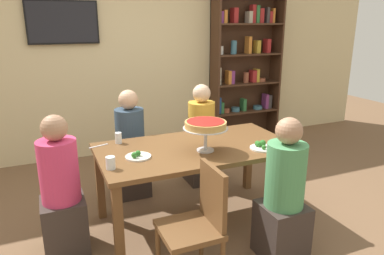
% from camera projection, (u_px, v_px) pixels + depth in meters
% --- Properties ---
extents(ground_plane, '(12.00, 12.00, 0.00)m').
position_uv_depth(ground_plane, '(196.00, 220.00, 3.43)').
color(ground_plane, brown).
extents(rear_partition, '(8.00, 0.12, 2.80)m').
position_uv_depth(rear_partition, '(132.00, 52.00, 4.97)').
color(rear_partition, beige).
rests_on(rear_partition, ground_plane).
extents(dining_table, '(1.74, 0.94, 0.74)m').
position_uv_depth(dining_table, '(196.00, 155.00, 3.24)').
color(dining_table, brown).
rests_on(dining_table, ground_plane).
extents(bookshelf, '(1.10, 0.30, 2.21)m').
position_uv_depth(bookshelf, '(245.00, 66.00, 5.51)').
color(bookshelf, '#422819').
rests_on(bookshelf, ground_plane).
extents(television, '(0.85, 0.05, 0.53)m').
position_uv_depth(television, '(63.00, 22.00, 4.44)').
color(television, black).
extents(diner_far_left, '(0.34, 0.34, 1.15)m').
position_uv_depth(diner_far_left, '(131.00, 151.00, 3.82)').
color(diner_far_left, '#382D28').
rests_on(diner_far_left, ground_plane).
extents(diner_near_right, '(0.34, 0.34, 1.15)m').
position_uv_depth(diner_near_right, '(284.00, 200.00, 2.78)').
color(diner_near_right, '#382D28').
rests_on(diner_near_right, ground_plane).
extents(diner_far_right, '(0.34, 0.34, 1.15)m').
position_uv_depth(diner_far_right, '(201.00, 141.00, 4.13)').
color(diner_far_right, '#382D28').
rests_on(diner_far_right, ground_plane).
extents(diner_head_west, '(0.34, 0.34, 1.15)m').
position_uv_depth(diner_head_west, '(62.00, 196.00, 2.85)').
color(diner_head_west, '#382D28').
rests_on(diner_head_west, ground_plane).
extents(chair_near_left, '(0.40, 0.40, 0.87)m').
position_uv_depth(chair_near_left, '(198.00, 221.00, 2.50)').
color(chair_near_left, brown).
rests_on(chair_near_left, ground_plane).
extents(deep_dish_pizza_stand, '(0.39, 0.39, 0.27)m').
position_uv_depth(deep_dish_pizza_stand, '(206.00, 126.00, 3.05)').
color(deep_dish_pizza_stand, silver).
rests_on(deep_dish_pizza_stand, dining_table).
extents(salad_plate_near_diner, '(0.22, 0.22, 0.07)m').
position_uv_depth(salad_plate_near_diner, '(261.00, 146.00, 3.16)').
color(salad_plate_near_diner, white).
rests_on(salad_plate_near_diner, dining_table).
extents(salad_plate_far_diner, '(0.21, 0.21, 0.06)m').
position_uv_depth(salad_plate_far_diner, '(138.00, 156.00, 2.95)').
color(salad_plate_far_diner, white).
rests_on(salad_plate_far_diner, dining_table).
extents(beer_glass_amber_tall, '(0.07, 0.07, 0.15)m').
position_uv_depth(beer_glass_amber_tall, '(292.00, 139.00, 3.18)').
color(beer_glass_amber_tall, gold).
rests_on(beer_glass_amber_tall, dining_table).
extents(water_glass_clear_near, '(0.06, 0.06, 0.10)m').
position_uv_depth(water_glass_clear_near, '(118.00, 138.00, 3.29)').
color(water_glass_clear_near, white).
rests_on(water_glass_clear_near, dining_table).
extents(water_glass_clear_far, '(0.07, 0.07, 0.10)m').
position_uv_depth(water_glass_clear_far, '(111.00, 163.00, 2.72)').
color(water_glass_clear_far, white).
rests_on(water_glass_clear_far, dining_table).
extents(cutlery_fork_near, '(0.18, 0.07, 0.00)m').
position_uv_depth(cutlery_fork_near, '(213.00, 130.00, 3.69)').
color(cutlery_fork_near, silver).
rests_on(cutlery_fork_near, dining_table).
extents(cutlery_knife_near, '(0.18, 0.07, 0.00)m').
position_uv_depth(cutlery_knife_near, '(99.00, 146.00, 3.22)').
color(cutlery_knife_near, silver).
rests_on(cutlery_knife_near, dining_table).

